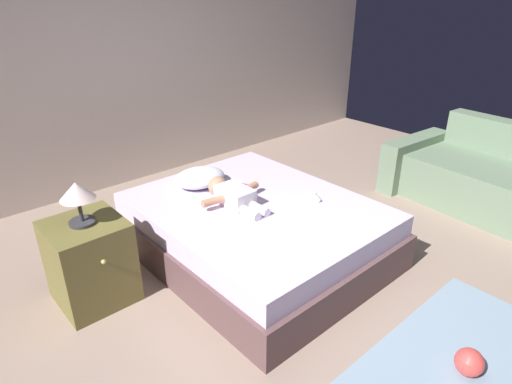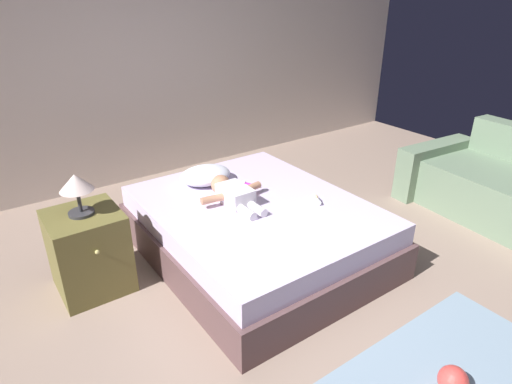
# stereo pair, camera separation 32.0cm
# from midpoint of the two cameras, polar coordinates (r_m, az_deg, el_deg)

# --- Properties ---
(ground_plane) EXTENTS (8.00, 8.00, 0.00)m
(ground_plane) POSITION_cam_midpoint_polar(r_m,az_deg,el_deg) (2.76, 10.43, -19.15)
(ground_plane) COLOR gray
(wall_behind_bed) EXTENTS (8.00, 0.12, 2.69)m
(wall_behind_bed) POSITION_cam_midpoint_polar(r_m,az_deg,el_deg) (4.59, -16.73, 17.24)
(wall_behind_bed) COLOR silver
(wall_behind_bed) RESTS_ON ground_plane
(bed) EXTENTS (1.50, 1.85, 0.44)m
(bed) POSITION_cam_midpoint_polar(r_m,az_deg,el_deg) (3.36, 2.74, -5.09)
(bed) COLOR brown
(bed) RESTS_ON ground_plane
(pillow) EXTENTS (0.43, 0.34, 0.13)m
(pillow) POSITION_cam_midpoint_polar(r_m,az_deg,el_deg) (3.58, -4.14, 2.18)
(pillow) COLOR white
(pillow) RESTS_ON bed
(baby) EXTENTS (0.52, 0.59, 0.15)m
(baby) POSITION_cam_midpoint_polar(r_m,az_deg,el_deg) (3.25, -0.30, -0.27)
(baby) COLOR white
(baby) RESTS_ON bed
(toothbrush) EXTENTS (0.08, 0.16, 0.02)m
(toothbrush) POSITION_cam_midpoint_polar(r_m,az_deg,el_deg) (3.55, 1.93, 0.95)
(toothbrush) COLOR #BE29AD
(toothbrush) RESTS_ON bed
(nightstand) EXTENTS (0.46, 0.49, 0.58)m
(nightstand) POSITION_cam_midpoint_polar(r_m,az_deg,el_deg) (3.13, -18.38, -7.50)
(nightstand) COLOR brown
(nightstand) RESTS_ON ground_plane
(lamp) EXTENTS (0.21, 0.21, 0.28)m
(lamp) POSITION_cam_midpoint_polar(r_m,az_deg,el_deg) (2.90, -19.70, 0.72)
(lamp) COLOR #333338
(lamp) RESTS_ON nightstand
(toy_ball) EXTENTS (0.15, 0.15, 0.15)m
(toy_ball) POSITION_cam_midpoint_polar(r_m,az_deg,el_deg) (2.70, 27.87, -21.19)
(toy_ball) COLOR #E4443F
(toy_ball) RESTS_ON rug
(baby_bottle) EXTENTS (0.10, 0.12, 0.07)m
(baby_bottle) POSITION_cam_midpoint_polar(r_m,az_deg,el_deg) (3.31, 10.64, -1.04)
(baby_bottle) COLOR white
(baby_bottle) RESTS_ON bed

